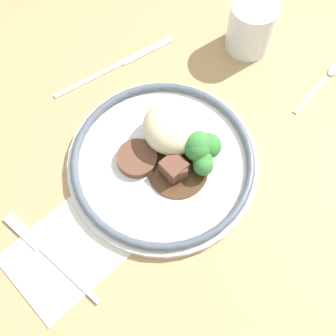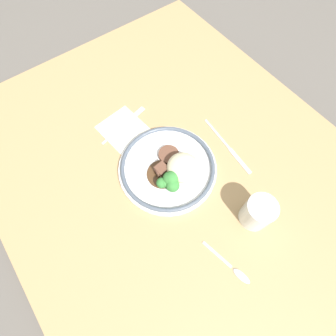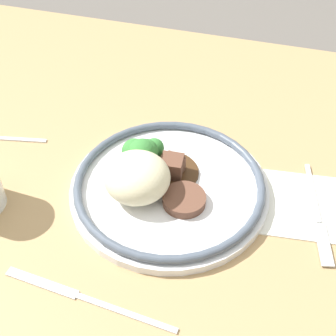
{
  "view_description": "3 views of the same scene",
  "coord_description": "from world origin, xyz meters",
  "px_view_note": "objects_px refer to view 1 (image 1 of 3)",
  "views": [
    {
      "loc": [
        -0.18,
        -0.27,
        0.68
      ],
      "look_at": [
        -0.02,
        -0.05,
        0.08
      ],
      "focal_mm": 50.0,
      "sensor_mm": 36.0,
      "label": 1
    },
    {
      "loc": [
        0.26,
        -0.22,
        0.73
      ],
      "look_at": [
        -0.0,
        -0.03,
        0.07
      ],
      "focal_mm": 28.0,
      "sensor_mm": 36.0,
      "label": 2
    },
    {
      "loc": [
        -0.14,
        0.42,
        0.54
      ],
      "look_at": [
        -0.01,
        -0.02,
        0.09
      ],
      "focal_mm": 50.0,
      "sensor_mm": 36.0,
      "label": 3
    }
  ],
  "objects_px": {
    "juice_glass": "(251,28)",
    "fork": "(42,249)",
    "spoon": "(331,73)",
    "plate": "(168,155)",
    "knife": "(119,64)"
  },
  "relations": [
    {
      "from": "juice_glass",
      "to": "fork",
      "type": "relative_size",
      "value": 0.5
    },
    {
      "from": "plate",
      "to": "fork",
      "type": "bearing_deg",
      "value": -178.86
    },
    {
      "from": "fork",
      "to": "spoon",
      "type": "bearing_deg",
      "value": -105.45
    },
    {
      "from": "fork",
      "to": "juice_glass",
      "type": "bearing_deg",
      "value": -90.04
    },
    {
      "from": "plate",
      "to": "juice_glass",
      "type": "relative_size",
      "value": 3.12
    },
    {
      "from": "plate",
      "to": "spoon",
      "type": "height_order",
      "value": "plate"
    },
    {
      "from": "plate",
      "to": "knife",
      "type": "xyz_separation_m",
      "value": [
        0.04,
        0.19,
        -0.02
      ]
    },
    {
      "from": "spoon",
      "to": "fork",
      "type": "bearing_deg",
      "value": 165.85
    },
    {
      "from": "plate",
      "to": "knife",
      "type": "distance_m",
      "value": 0.2
    },
    {
      "from": "knife",
      "to": "spoon",
      "type": "relative_size",
      "value": 1.55
    },
    {
      "from": "plate",
      "to": "spoon",
      "type": "distance_m",
      "value": 0.31
    },
    {
      "from": "spoon",
      "to": "plate",
      "type": "bearing_deg",
      "value": 162.89
    },
    {
      "from": "plate",
      "to": "fork",
      "type": "distance_m",
      "value": 0.22
    },
    {
      "from": "fork",
      "to": "plate",
      "type": "bearing_deg",
      "value": -101.26
    },
    {
      "from": "fork",
      "to": "spoon",
      "type": "height_order",
      "value": "same"
    }
  ]
}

